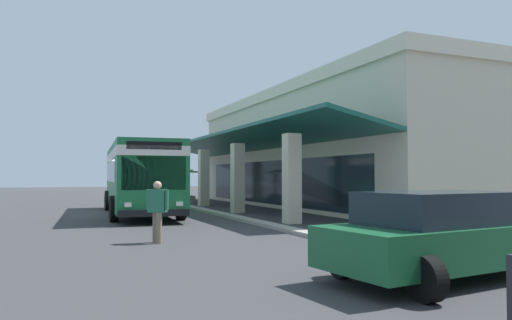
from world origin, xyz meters
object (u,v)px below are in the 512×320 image
(pedestrian, at_px, (157,208))
(potted_palm, at_px, (188,193))
(transit_bus, at_px, (140,174))
(parked_sedan_green, at_px, (443,234))

(pedestrian, relative_size, potted_palm, 0.72)
(potted_palm, bearing_deg, transit_bus, -28.82)
(parked_sedan_green, height_order, potted_palm, potted_palm)
(transit_bus, xyz_separation_m, parked_sedan_green, (16.33, 2.50, -1.10))
(parked_sedan_green, xyz_separation_m, potted_palm, (-24.22, 1.85, -0.10))
(parked_sedan_green, bearing_deg, potted_palm, 175.64)
(transit_bus, height_order, pedestrian, transit_bus)
(transit_bus, height_order, potted_palm, transit_bus)
(parked_sedan_green, xyz_separation_m, pedestrian, (-6.30, -3.59, 0.14))
(parked_sedan_green, bearing_deg, transit_bus, -171.30)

